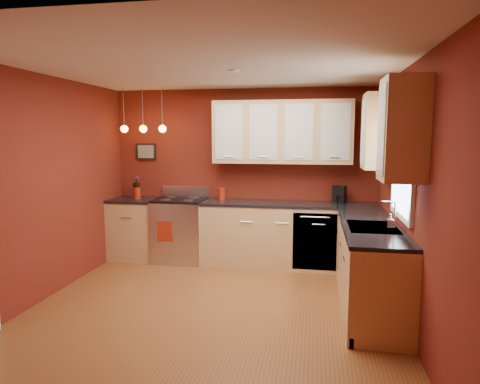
% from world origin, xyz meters
% --- Properties ---
extents(floor, '(4.20, 4.20, 0.00)m').
position_xyz_m(floor, '(0.00, 0.00, 0.00)').
color(floor, brown).
rests_on(floor, ground).
extents(ceiling, '(4.00, 4.20, 0.02)m').
position_xyz_m(ceiling, '(0.00, 0.00, 2.60)').
color(ceiling, beige).
rests_on(ceiling, wall_back).
extents(wall_back, '(4.00, 0.02, 2.60)m').
position_xyz_m(wall_back, '(0.00, 2.10, 1.30)').
color(wall_back, maroon).
rests_on(wall_back, floor).
extents(wall_front, '(4.00, 0.02, 2.60)m').
position_xyz_m(wall_front, '(0.00, -2.10, 1.30)').
color(wall_front, maroon).
rests_on(wall_front, floor).
extents(wall_left, '(0.02, 4.20, 2.60)m').
position_xyz_m(wall_left, '(-2.00, 0.00, 1.30)').
color(wall_left, maroon).
rests_on(wall_left, floor).
extents(wall_right, '(0.02, 4.20, 2.60)m').
position_xyz_m(wall_right, '(2.00, 0.00, 1.30)').
color(wall_right, maroon).
rests_on(wall_right, floor).
extents(base_cabinets_back_left, '(0.70, 0.60, 0.90)m').
position_xyz_m(base_cabinets_back_left, '(-1.65, 1.80, 0.45)').
color(base_cabinets_back_left, tan).
rests_on(base_cabinets_back_left, floor).
extents(base_cabinets_back_right, '(2.54, 0.60, 0.90)m').
position_xyz_m(base_cabinets_back_right, '(0.73, 1.80, 0.45)').
color(base_cabinets_back_right, tan).
rests_on(base_cabinets_back_right, floor).
extents(base_cabinets_right, '(0.60, 2.10, 0.90)m').
position_xyz_m(base_cabinets_right, '(1.70, 0.45, 0.45)').
color(base_cabinets_right, tan).
rests_on(base_cabinets_right, floor).
extents(counter_back_left, '(0.70, 0.62, 0.04)m').
position_xyz_m(counter_back_left, '(-1.65, 1.80, 0.92)').
color(counter_back_left, black).
rests_on(counter_back_left, base_cabinets_back_left).
extents(counter_back_right, '(2.54, 0.62, 0.04)m').
position_xyz_m(counter_back_right, '(0.73, 1.80, 0.92)').
color(counter_back_right, black).
rests_on(counter_back_right, base_cabinets_back_right).
extents(counter_right, '(0.62, 2.10, 0.04)m').
position_xyz_m(counter_right, '(1.70, 0.45, 0.92)').
color(counter_right, black).
rests_on(counter_right, base_cabinets_right).
extents(gas_range, '(0.76, 0.64, 1.11)m').
position_xyz_m(gas_range, '(-0.92, 1.80, 0.48)').
color(gas_range, silver).
rests_on(gas_range, floor).
extents(dishwasher_front, '(0.60, 0.02, 0.80)m').
position_xyz_m(dishwasher_front, '(1.10, 1.51, 0.45)').
color(dishwasher_front, silver).
rests_on(dishwasher_front, base_cabinets_back_right).
extents(sink, '(0.50, 0.70, 0.33)m').
position_xyz_m(sink, '(1.70, 0.30, 0.92)').
color(sink, gray).
rests_on(sink, counter_right).
extents(window, '(0.06, 1.02, 1.22)m').
position_xyz_m(window, '(1.97, 0.30, 1.69)').
color(window, white).
rests_on(window, wall_right).
extents(upper_cabinets_back, '(2.00, 0.35, 0.90)m').
position_xyz_m(upper_cabinets_back, '(0.60, 1.93, 1.95)').
color(upper_cabinets_back, tan).
rests_on(upper_cabinets_back, wall_back).
extents(upper_cabinets_right, '(0.35, 1.95, 0.90)m').
position_xyz_m(upper_cabinets_right, '(1.82, 0.32, 1.95)').
color(upper_cabinets_right, tan).
rests_on(upper_cabinets_right, wall_right).
extents(wall_picture, '(0.32, 0.03, 0.26)m').
position_xyz_m(wall_picture, '(-1.55, 2.08, 1.65)').
color(wall_picture, black).
rests_on(wall_picture, wall_back).
extents(pendant_lights, '(0.71, 0.11, 0.66)m').
position_xyz_m(pendant_lights, '(-1.45, 1.75, 2.01)').
color(pendant_lights, gray).
rests_on(pendant_lights, ceiling).
extents(red_canister, '(0.11, 0.11, 0.17)m').
position_xyz_m(red_canister, '(-0.30, 1.92, 1.03)').
color(red_canister, maroon).
rests_on(red_canister, counter_back_right).
extents(red_vase, '(0.11, 0.11, 0.18)m').
position_xyz_m(red_vase, '(-1.60, 1.79, 1.03)').
color(red_vase, maroon).
rests_on(red_vase, counter_back_left).
extents(flowers, '(0.15, 0.15, 0.20)m').
position_xyz_m(flowers, '(-1.60, 1.79, 1.20)').
color(flowers, maroon).
rests_on(flowers, red_vase).
extents(coffee_maker, '(0.21, 0.21, 0.25)m').
position_xyz_m(coffee_maker, '(1.44, 1.91, 1.06)').
color(coffee_maker, black).
rests_on(coffee_maker, counter_back_right).
extents(soap_pump, '(0.08, 0.08, 0.17)m').
position_xyz_m(soap_pump, '(1.85, 0.15, 1.03)').
color(soap_pump, white).
rests_on(soap_pump, counter_right).
extents(dish_towel, '(0.22, 0.02, 0.30)m').
position_xyz_m(dish_towel, '(-1.05, 1.47, 0.52)').
color(dish_towel, maroon).
rests_on(dish_towel, gas_range).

